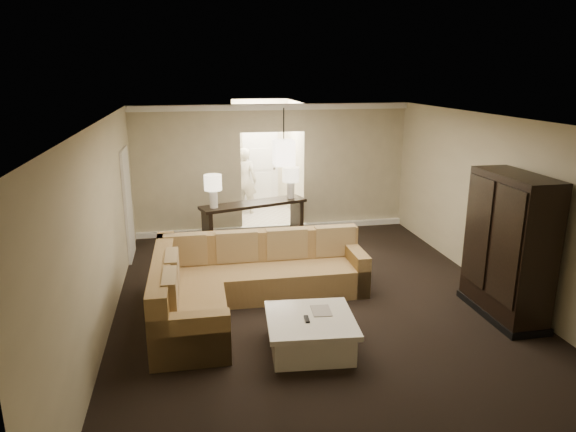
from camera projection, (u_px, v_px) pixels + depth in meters
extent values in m
plane|color=black|center=(317.00, 306.00, 7.84)|extent=(8.00, 8.00, 0.00)
cube|color=beige|center=(273.00, 169.00, 11.24)|extent=(6.00, 0.04, 2.80)
cube|color=beige|center=(456.00, 369.00, 3.68)|extent=(6.00, 0.04, 2.80)
cube|color=beige|center=(102.00, 230.00, 6.90)|extent=(0.04, 8.00, 2.80)
cube|color=beige|center=(504.00, 208.00, 8.01)|extent=(0.04, 8.00, 2.80)
cube|color=white|center=(320.00, 121.00, 7.08)|extent=(6.00, 8.00, 0.02)
cube|color=white|center=(273.00, 107.00, 10.83)|extent=(6.00, 0.10, 0.12)
cube|color=white|center=(274.00, 228.00, 11.55)|extent=(6.00, 0.10, 0.12)
cube|color=white|center=(128.00, 204.00, 9.65)|extent=(0.05, 0.90, 2.10)
cube|color=silver|center=(267.00, 218.00, 12.56)|extent=(1.40, 2.00, 0.01)
cube|color=#FAEFCD|center=(237.00, 162.00, 12.05)|extent=(0.04, 2.00, 2.80)
cube|color=#FAEFCD|center=(295.00, 160.00, 12.31)|extent=(0.04, 2.00, 2.80)
cube|color=#FAEFCD|center=(260.00, 155.00, 13.12)|extent=(1.40, 0.04, 2.80)
cube|color=white|center=(260.00, 169.00, 13.19)|extent=(0.90, 0.05, 2.10)
cube|color=brown|center=(263.00, 281.00, 8.21)|extent=(3.28, 1.03, 0.46)
cube|color=brown|center=(191.00, 323.00, 6.82)|extent=(1.00, 1.54, 0.46)
cube|color=brown|center=(260.00, 245.00, 8.42)|extent=(3.27, 0.31, 0.50)
cube|color=brown|center=(163.00, 276.00, 7.15)|extent=(0.30, 2.62, 0.50)
cube|color=brown|center=(355.00, 268.00, 8.44)|extent=(0.23, 0.98, 0.68)
cube|color=brown|center=(190.00, 340.00, 6.18)|extent=(0.98, 0.23, 0.68)
cube|color=#896649|center=(186.00, 249.00, 8.15)|extent=(0.68, 0.18, 0.50)
cube|color=#896649|center=(237.00, 246.00, 8.29)|extent=(0.68, 0.18, 0.50)
cube|color=#896649|center=(287.00, 243.00, 8.43)|extent=(0.68, 0.18, 0.50)
cube|color=#896649|center=(335.00, 241.00, 8.57)|extent=(0.68, 0.18, 0.50)
cube|color=#896649|center=(172.00, 271.00, 7.27)|extent=(0.18, 0.66, 0.50)
cube|color=#896649|center=(170.00, 293.00, 6.55)|extent=(0.18, 0.66, 0.50)
cube|color=silver|center=(310.00, 336.00, 6.58)|extent=(1.08, 1.08, 0.38)
cube|color=silver|center=(310.00, 320.00, 6.52)|extent=(1.20, 1.20, 0.07)
cube|color=black|center=(307.00, 319.00, 6.45)|extent=(0.07, 0.18, 0.02)
cube|color=beige|center=(321.00, 311.00, 6.69)|extent=(0.27, 0.35, 0.01)
cube|color=black|center=(254.00, 204.00, 10.53)|extent=(2.28, 1.13, 0.06)
cube|color=black|center=(208.00, 231.00, 10.19)|extent=(0.21, 0.46, 0.81)
cube|color=black|center=(297.00, 218.00, 11.11)|extent=(0.21, 0.46, 0.81)
cube|color=black|center=(254.00, 237.00, 10.73)|extent=(2.17, 1.05, 0.04)
cube|color=black|center=(509.00, 247.00, 7.29)|extent=(0.58, 1.40, 2.11)
cube|color=black|center=(506.00, 246.00, 6.86)|extent=(0.03, 0.62, 1.60)
cube|color=black|center=(477.00, 231.00, 7.52)|extent=(0.03, 0.62, 1.60)
cube|color=black|center=(501.00, 311.00, 7.56)|extent=(0.62, 1.46, 0.10)
cylinder|color=black|center=(323.00, 246.00, 8.90)|extent=(0.44, 0.44, 0.04)
torus|color=silver|center=(323.00, 269.00, 9.02)|extent=(0.36, 0.36, 0.02)
cylinder|color=silver|center=(332.00, 261.00, 8.99)|extent=(0.02, 0.02, 0.52)
cylinder|color=silver|center=(317.00, 258.00, 9.11)|extent=(0.02, 0.02, 0.52)
cylinder|color=silver|center=(319.00, 264.00, 8.83)|extent=(0.02, 0.02, 0.52)
cylinder|color=white|center=(214.00, 199.00, 10.09)|extent=(0.16, 0.16, 0.36)
cylinder|color=#FFEABF|center=(213.00, 182.00, 10.00)|extent=(0.34, 0.34, 0.30)
cylinder|color=white|center=(291.00, 190.00, 10.87)|extent=(0.16, 0.16, 0.36)
cylinder|color=#FFEABF|center=(291.00, 174.00, 10.78)|extent=(0.34, 0.34, 0.30)
cylinder|color=black|center=(284.00, 124.00, 9.71)|extent=(0.02, 0.02, 0.60)
cube|color=beige|center=(284.00, 153.00, 9.86)|extent=(0.38, 0.38, 0.48)
imported|color=beige|center=(245.00, 177.00, 12.79)|extent=(0.78, 0.67, 1.83)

